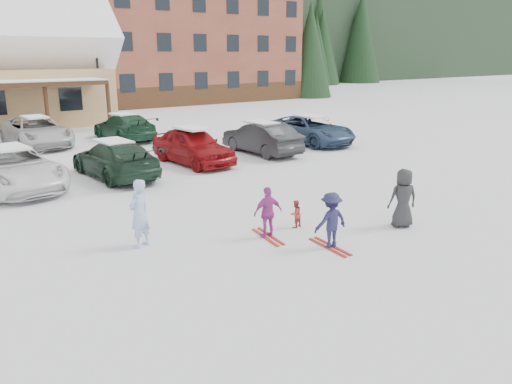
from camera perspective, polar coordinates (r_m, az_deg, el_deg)
ground at (r=12.59m, az=1.58°, el=-5.59°), size 160.00×160.00×0.00m
alpine_hotel at (r=52.09m, az=-12.34°, el=19.68°), size 31.48×14.01×21.48m
lamp_post at (r=35.71m, az=-17.62°, el=13.03°), size 0.50×0.25×6.06m
conifer_1 at (r=55.60m, az=6.23°, el=17.19°), size 4.84×4.84×11.22m
conifer_3 at (r=54.90m, az=-22.97°, el=14.94°), size 3.96×3.96×9.18m
conifer_4 at (r=68.98m, az=0.66°, el=17.17°), size 5.06×5.06×11.73m
adult_skier at (r=12.27m, az=-13.19°, el=-2.42°), size 0.73×0.63×1.68m
toddler_red at (r=13.46m, az=4.53°, el=-2.51°), size 0.42×0.35×0.76m
child_navy at (r=12.07m, az=8.55°, el=-3.23°), size 0.94×0.60×1.38m
skis_child_navy at (r=12.30m, az=8.43°, el=-6.21°), size 0.34×1.41×0.03m
child_magenta at (r=12.61m, az=1.37°, el=-2.35°), size 0.83×0.45×1.33m
skis_child_magenta at (r=12.82m, az=1.36°, el=-5.12°), size 0.43×1.41×0.03m
bystander_dark at (r=13.93m, az=16.45°, el=-0.68°), size 0.93×0.79×1.60m
parked_car_2 at (r=19.13m, az=-26.11°, el=2.47°), size 3.04×5.57×1.48m
parked_car_3 at (r=19.63m, az=-15.83°, el=3.64°), size 2.18×4.88×1.39m
parked_car_4 at (r=21.40m, az=-7.25°, el=5.25°), size 2.10×4.61×1.54m
parked_car_5 at (r=23.46m, az=0.63°, el=6.19°), size 1.58×4.48×1.47m
parked_car_6 at (r=26.35m, az=6.21°, el=7.09°), size 2.46×5.20×1.44m
parked_car_10 at (r=27.68m, az=-23.79°, el=6.34°), size 2.73×5.51×1.50m
parked_car_11 at (r=28.27m, az=-14.82°, el=7.20°), size 2.23×4.94×1.40m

